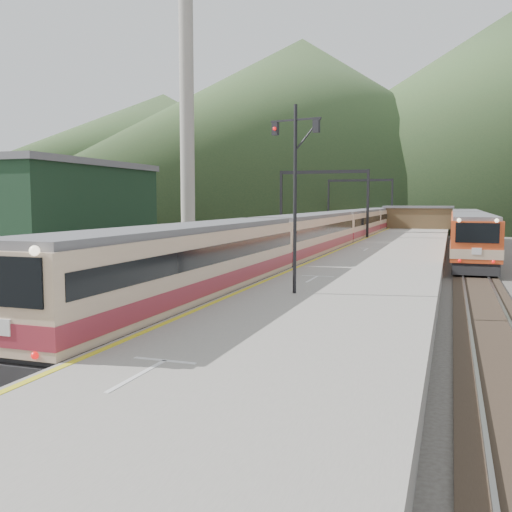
% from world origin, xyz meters
% --- Properties ---
extents(track_main, '(2.60, 200.00, 0.23)m').
position_xyz_m(track_main, '(0.00, 40.00, 0.07)').
color(track_main, black).
rests_on(track_main, ground).
extents(track_far, '(2.60, 200.00, 0.23)m').
position_xyz_m(track_far, '(-5.00, 40.00, 0.07)').
color(track_far, black).
rests_on(track_far, ground).
extents(track_second, '(2.60, 200.00, 0.23)m').
position_xyz_m(track_second, '(11.50, 40.00, 0.07)').
color(track_second, black).
rests_on(track_second, ground).
extents(platform, '(8.00, 100.00, 1.00)m').
position_xyz_m(platform, '(5.60, 38.00, 0.50)').
color(platform, gray).
rests_on(platform, ground).
extents(gantry_near, '(9.55, 0.25, 8.00)m').
position_xyz_m(gantry_near, '(-2.85, 55.00, 5.59)').
color(gantry_near, black).
rests_on(gantry_near, ground).
extents(gantry_far, '(9.55, 0.25, 8.00)m').
position_xyz_m(gantry_far, '(-2.85, 80.00, 5.59)').
color(gantry_far, black).
rests_on(gantry_far, ground).
extents(warehouse, '(14.50, 20.50, 8.60)m').
position_xyz_m(warehouse, '(-28.00, 42.00, 4.32)').
color(warehouse, black).
rests_on(warehouse, ground).
extents(smokestack, '(1.80, 1.80, 30.00)m').
position_xyz_m(smokestack, '(-22.00, 62.00, 15.00)').
color(smokestack, '#9E998E').
rests_on(smokestack, ground).
extents(station_shed, '(9.40, 4.40, 3.10)m').
position_xyz_m(station_shed, '(5.60, 78.00, 2.57)').
color(station_shed, brown).
rests_on(station_shed, platform).
extents(hill_a, '(180.00, 180.00, 60.00)m').
position_xyz_m(hill_a, '(-40.00, 190.00, 30.00)').
color(hill_a, '#324C2B').
rests_on(hill_a, ground).
extents(hill_b, '(220.00, 220.00, 75.00)m').
position_xyz_m(hill_b, '(30.00, 230.00, 37.50)').
color(hill_b, '#324C2B').
rests_on(hill_b, ground).
extents(hill_d, '(200.00, 200.00, 55.00)m').
position_xyz_m(hill_d, '(-120.00, 240.00, 27.50)').
color(hill_d, '#324C2B').
rests_on(hill_d, ground).
extents(main_train, '(3.04, 83.27, 3.71)m').
position_xyz_m(main_train, '(0.00, 47.86, 2.09)').
color(main_train, tan).
rests_on(main_train, track_main).
extents(second_train, '(3.01, 40.98, 3.67)m').
position_xyz_m(second_train, '(11.50, 52.57, 2.07)').
color(second_train, '#CE441C').
rests_on(second_train, track_second).
extents(signal_mast, '(2.17, 0.58, 7.51)m').
position_xyz_m(signal_mast, '(4.08, 17.73, 5.55)').
color(signal_mast, black).
rests_on(signal_mast, platform).
extents(short_signal_b, '(0.27, 0.24, 2.27)m').
position_xyz_m(short_signal_b, '(-2.27, 24.69, 1.46)').
color(short_signal_b, black).
rests_on(short_signal_b, ground).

